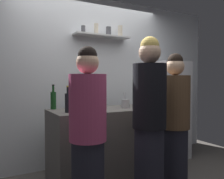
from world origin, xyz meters
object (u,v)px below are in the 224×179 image
baking_pan (88,109)px  wine_bottle_green_glass (53,100)px  refrigerator (167,109)px  person_pink_top (88,137)px  person_blonde (149,123)px  utensil_holder (125,103)px  water_bottle_plastic (137,98)px  wine_bottle_dark_glass (68,102)px  person_brown_jacket (175,125)px  wine_bottle_pale_glass (146,100)px

baking_pan → wine_bottle_green_glass: bearing=129.4°
refrigerator → baking_pan: (-1.64, -0.45, 0.15)m
baking_pan → person_pink_top: person_pink_top is taller
person_pink_top → person_blonde: (0.65, -0.06, 0.08)m
utensil_holder → person_blonde: bearing=-104.8°
wine_bottle_green_glass → water_bottle_plastic: bearing=-11.4°
refrigerator → person_pink_top: size_ratio=1.00×
wine_bottle_dark_glass → person_brown_jacket: 1.25m
utensil_holder → person_blonde: size_ratio=0.12×
water_bottle_plastic → person_blonde: bearing=-117.1°
person_pink_top → water_bottle_plastic: bearing=-80.2°
utensil_holder → wine_bottle_pale_glass: (0.17, -0.22, 0.05)m
baking_pan → wine_bottle_dark_glass: 0.27m
wine_bottle_green_glass → person_blonde: person_blonde is taller
water_bottle_plastic → wine_bottle_pale_glass: bearing=-103.1°
refrigerator → person_pink_top: (-1.93, -1.13, -0.01)m
wine_bottle_dark_glass → person_pink_top: bearing=-93.1°
person_blonde → utensil_holder: bearing=-93.5°
wine_bottle_green_glass → wine_bottle_dark_glass: 0.40m
person_blonde → person_brown_jacket: bearing=-154.8°
refrigerator → wine_bottle_pale_glass: refrigerator is taller
refrigerator → person_brown_jacket: (-0.84, -1.07, -0.01)m
person_pink_top → person_brown_jacket: bearing=-114.5°
wine_bottle_dark_glass → person_blonde: person_blonde is taller
baking_pan → person_blonde: size_ratio=0.20×
baking_pan → wine_bottle_pale_glass: bearing=-10.8°
person_brown_jacket → baking_pan: bearing=-15.1°
baking_pan → water_bottle_plastic: 0.84m
baking_pan → wine_bottle_green_glass: 0.51m
refrigerator → water_bottle_plastic: 0.91m
person_blonde → baking_pan: bearing=-52.4°
water_bottle_plastic → person_blonde: person_blonde is taller
water_bottle_plastic → person_pink_top: bearing=-143.1°
utensil_holder → water_bottle_plastic: 0.27m
person_brown_jacket → person_pink_top: bearing=25.3°
wine_bottle_green_glass → person_pink_top: size_ratio=0.20×
refrigerator → person_pink_top: refrigerator is taller
wine_bottle_pale_glass → person_blonde: person_blonde is taller
baking_pan → person_pink_top: (-0.29, -0.67, -0.16)m
refrigerator → person_blonde: bearing=-137.3°
baking_pan → water_bottle_plastic: (0.82, 0.16, 0.09)m
refrigerator → wine_bottle_green_glass: bearing=-178.1°
baking_pan → wine_bottle_dark_glass: size_ratio=1.10×
baking_pan → utensil_holder: utensil_holder is taller
baking_pan → person_pink_top: 0.75m
refrigerator → water_bottle_plastic: bearing=-160.5°
wine_bottle_green_glass → person_pink_top: 1.09m
refrigerator → baking_pan: 1.71m
wine_bottle_pale_glass → water_bottle_plastic: (0.07, 0.30, 0.00)m
baking_pan → person_blonde: 0.82m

